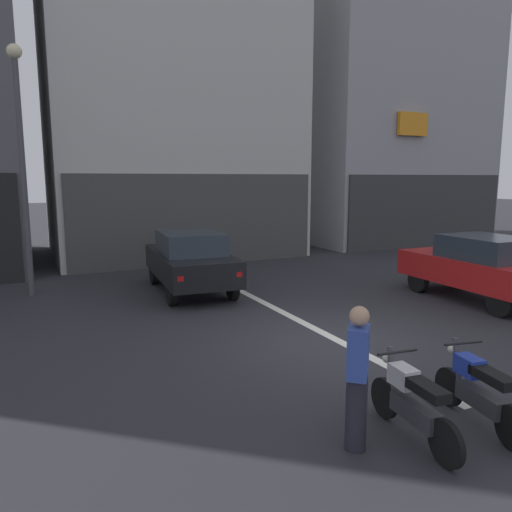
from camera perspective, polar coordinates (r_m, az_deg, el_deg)
ground_plane at (r=9.45m, az=9.74°, el=-9.84°), size 120.00×120.00×0.00m
lane_centre_line at (r=14.57m, az=-4.00°, el=-2.97°), size 0.20×18.00×0.01m
building_mid_block at (r=21.01m, az=-10.39°, el=19.48°), size 9.25×7.28×13.80m
building_far_right at (r=26.69m, az=14.53°, el=24.34°), size 8.99×7.42×20.41m
car_black_crossing_near at (r=13.17m, az=-7.71°, el=-0.42°), size 2.08×4.23×1.64m
car_red_parked_kerbside at (r=13.34m, az=24.95°, el=-1.08°), size 1.92×4.17×1.64m
street_lamp at (r=13.79m, az=-25.85°, el=11.61°), size 0.36×0.36×6.28m
motorcycle_white_row_leftmost at (r=6.20m, az=17.87°, el=-16.02°), size 0.55×1.67×0.98m
motorcycle_blue_row_left_mid at (r=6.80m, az=24.64°, el=-14.13°), size 0.55×1.65×0.98m
person_by_motorcycles at (r=5.68m, az=11.80°, el=-13.76°), size 0.40×0.41×1.67m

